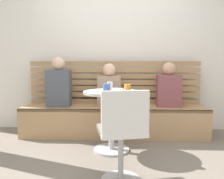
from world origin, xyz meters
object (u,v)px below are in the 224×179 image
Objects in this scene: person_child_left at (109,88)px; person_child_middle at (169,87)px; cafe_table at (111,109)px; cup_water_clear at (110,86)px; white_chair at (122,133)px; cup_tumbler_orange at (128,89)px; booth_bench at (114,121)px; plate_small at (117,89)px; cup_mug_blue at (106,88)px; person_adult at (59,85)px.

person_child_middle is at bearing -0.06° from person_child_left.
cafe_table is 6.73× the size of cup_water_clear.
white_chair is (0.13, -0.81, -0.05)m from cafe_table.
person_child_left is 0.97× the size of person_child_middle.
white_chair is at bearing -80.69° from cafe_table.
cup_tumbler_orange is (-0.62, -0.83, 0.06)m from person_child_middle.
cup_water_clear is (-0.83, -0.61, 0.07)m from person_child_middle.
booth_bench is 24.55× the size of cup_water_clear.
plate_small reaches higher than cafe_table.
person_child_left is 0.71m from cup_mug_blue.
cup_water_clear is 0.65× the size of plate_small.
person_child_left reaches higher than cup_water_clear.
white_chair is 8.50× the size of cup_tumbler_orange.
cup_mug_blue is (-0.19, 0.75, 0.32)m from white_chair.
white_chair is 1.17× the size of person_adult.
cup_tumbler_orange reaches higher than cafe_table.
plate_small reaches higher than booth_bench.
cafe_table is 4.35× the size of plate_small.
cup_mug_blue reaches higher than booth_bench.
white_chair is at bearing -79.75° from cup_water_clear.
cup_water_clear is at bearing -143.77° from person_child_middle.
person_adult is at bearing 154.89° from plate_small.
booth_bench is 0.50m from person_child_left.
person_child_middle is 5.92× the size of cup_water_clear.
white_chair reaches higher than cup_tumbler_orange.
cup_water_clear reaches higher than booth_bench.
cup_mug_blue reaches higher than plate_small.
plate_small is (-0.13, 0.38, -0.04)m from cup_tumbler_orange.
cup_tumbler_orange is at bearing -38.49° from person_adult.
plate_small is at bearing -75.02° from person_child_left.
person_child_left is at bearing 93.85° from cup_water_clear.
person_child_left is at bearing 104.98° from plate_small.
person_child_left reaches higher than white_chair.
person_child_middle is 1.04m from cup_tumbler_orange.
cafe_table is 7.79× the size of cup_mug_blue.
booth_bench is 3.73× the size of person_adult.
white_chair is 1.04m from plate_small.
person_child_left is (-0.06, 0.64, 0.20)m from cafe_table.
person_child_left reaches higher than cafe_table.
cup_mug_blue is (0.00, -0.71, 0.07)m from person_child_left.
plate_small is (-0.07, 1.00, 0.28)m from white_chair.
person_adult is 1.11× the size of person_child_middle.
person_adult is 4.26× the size of plate_small.
cup_water_clear reaches higher than plate_small.
person_adult is 7.62× the size of cup_mug_blue.
cup_tumbler_orange is (0.21, -0.23, -0.01)m from cup_water_clear.
person_adult is at bearing 141.51° from cup_tumbler_orange.
cup_mug_blue is at bearing 104.20° from white_chair.
person_adult is at bearing 143.41° from cafe_table.
cafe_table is 7.40× the size of cup_tumbler_orange.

